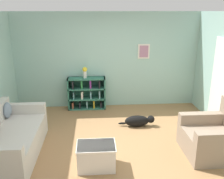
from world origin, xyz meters
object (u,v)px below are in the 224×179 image
Objects in this scene: coffee_table at (96,155)px; bookshelf at (87,93)px; vase at (85,72)px; dog at (139,121)px; recliner_chair at (216,137)px; couch at (9,140)px.

bookshelf is at bearing 94.54° from coffee_table.
bookshelf is at bearing 30.41° from vase.
bookshelf is at bearing 134.58° from dog.
recliner_chair is 2.29m from coffee_table.
vase reaches higher than recliner_chair.
couch is 2.83m from dog.
couch is 1.92× the size of recliner_chair.
recliner_chair is 1.56× the size of coffee_table.
coffee_table is 2.91m from vase.
couch is 1.95× the size of bookshelf.
recliner_chair reaches higher than coffee_table.
recliner_chair is 3.49× the size of vase.
coffee_table reaches higher than dog.
couch is at bearing 176.89° from recliner_chair.
vase is (-1.27, 1.23, 0.91)m from dog.
dog is 1.99m from vase.
vase is at bearing -149.59° from bookshelf.
coffee_table is 1.85m from dog.
couch is at bearing 162.67° from coffee_table.
vase reaches higher than couch.
dog is at bearing 56.78° from coffee_table.
bookshelf is 0.62m from vase.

